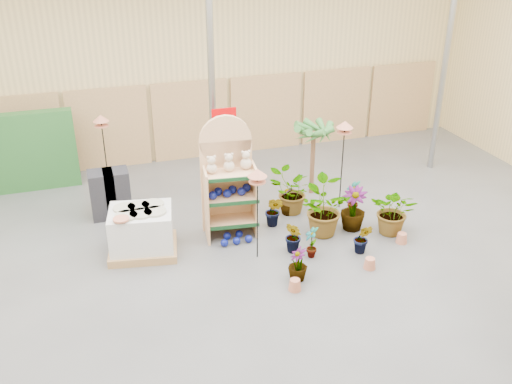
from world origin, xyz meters
TOP-DOWN VIEW (x-y plane):
  - room at (0.00, 0.91)m, footprint 15.20×12.10m
  - display_shelf at (-0.12, 1.95)m, footprint 1.05×0.74m
  - teddy_bears at (-0.09, 1.84)m, footprint 0.87×0.22m
  - gazing_balls_shelf at (-0.12, 1.82)m, footprint 0.87×0.30m
  - gazing_balls_floor at (-0.12, 1.50)m, footprint 0.63×0.39m
  - pallet_stack at (-1.84, 1.67)m, footprint 1.38×1.21m
  - charcoal_planters at (-2.26, 3.32)m, footprint 0.80×0.50m
  - trellis_stock at (-3.80, 5.20)m, footprint 2.00×0.30m
  - offer_sign at (0.10, 2.98)m, footprint 0.50×0.08m
  - bird_table_front at (0.12, 0.86)m, footprint 0.34×0.34m
  - bird_table_right at (2.40, 2.21)m, footprint 0.34×0.34m
  - bird_table_back at (-2.22, 4.34)m, footprint 0.34×0.34m
  - palm at (2.11, 3.06)m, footprint 0.70×0.70m
  - potted_plant_1 at (0.81, 0.81)m, footprint 0.32×0.39m
  - potted_plant_2 at (1.56, 1.30)m, footprint 1.17×1.24m
  - potted_plant_3 at (2.24, 1.29)m, footprint 0.70×0.70m
  - potted_plant_4 at (2.57, 1.94)m, footprint 0.35×0.43m
  - potted_plant_5 at (0.80, 1.87)m, footprint 0.47×0.47m
  - potted_plant_6 at (1.31, 2.29)m, footprint 0.86×0.75m
  - potted_plant_7 at (0.56, -0.02)m, footprint 0.36×0.36m
  - potted_plant_8 at (1.06, 0.58)m, footprint 0.30×0.37m
  - potted_plant_9 at (2.01, 0.41)m, footprint 0.43×0.41m
  - potted_plant_10 at (2.92, 0.89)m, footprint 1.16×1.14m
  - potted_plant_11 at (1.25, 2.26)m, footprint 0.48×0.48m

SIDE VIEW (x-z plane):
  - gazing_balls_floor at x=-0.12m, z-range 0.00..0.15m
  - potted_plant_7 at x=0.56m, z-range 0.00..0.61m
  - potted_plant_9 at x=2.01m, z-range 0.00..0.61m
  - potted_plant_8 at x=1.06m, z-range 0.00..0.61m
  - potted_plant_11 at x=1.25m, z-range 0.00..0.62m
  - potted_plant_1 at x=0.81m, z-range 0.00..0.66m
  - potted_plant_5 at x=0.80m, z-range 0.00..0.67m
  - potted_plant_4 at x=2.57m, z-range 0.00..0.71m
  - pallet_stack at x=-1.84m, z-range -0.01..0.89m
  - potted_plant_3 at x=2.24m, z-range 0.00..0.89m
  - potted_plant_6 at x=1.31m, z-range 0.00..0.95m
  - potted_plant_10 at x=2.92m, z-range 0.00..0.97m
  - charcoal_planters at x=-2.26m, z-range 0.00..1.00m
  - potted_plant_2 at x=1.56m, z-range 0.00..1.10m
  - trellis_stock at x=-3.80m, z-range 0.00..1.80m
  - gazing_balls_shelf at x=-0.12m, z-range 0.84..1.01m
  - display_shelf at x=-0.12m, z-range -0.10..2.26m
  - palm at x=2.11m, z-range 0.62..2.36m
  - teddy_bears at x=-0.09m, z-range 1.31..1.67m
  - offer_sign at x=0.10m, z-range 0.47..2.67m
  - bird_table_front at x=0.12m, z-range 0.75..2.51m
  - bird_table_back at x=-2.22m, z-range 0.80..2.66m
  - bird_table_right at x=2.40m, z-range 0.83..2.77m
  - room at x=0.00m, z-range -0.14..4.56m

